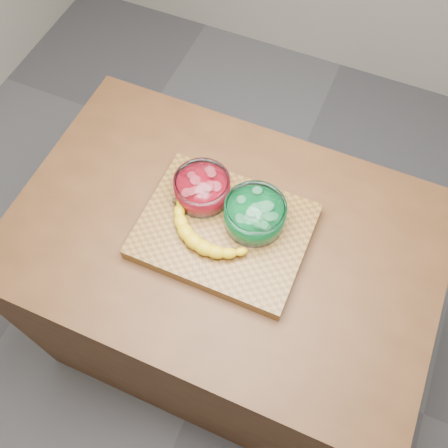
% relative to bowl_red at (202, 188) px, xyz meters
% --- Properties ---
extents(ground, '(3.50, 3.50, 0.00)m').
position_rel_bowl_red_xyz_m(ground, '(0.10, -0.07, -0.98)').
color(ground, '#59595D').
rests_on(ground, ground).
extents(counter, '(1.20, 0.80, 0.90)m').
position_rel_bowl_red_xyz_m(counter, '(0.10, -0.07, -0.53)').
color(counter, '#513018').
rests_on(counter, ground).
extents(cutting_board, '(0.45, 0.35, 0.04)m').
position_rel_bowl_red_xyz_m(cutting_board, '(0.10, -0.07, -0.06)').
color(cutting_board, brown).
rests_on(cutting_board, counter).
extents(bowl_red, '(0.15, 0.15, 0.07)m').
position_rel_bowl_red_xyz_m(bowl_red, '(0.00, 0.00, 0.00)').
color(bowl_red, white).
rests_on(bowl_red, cutting_board).
extents(bowl_green, '(0.17, 0.17, 0.08)m').
position_rel_bowl_red_xyz_m(bowl_green, '(0.16, -0.02, 0.00)').
color(bowl_green, white).
rests_on(bowl_green, cutting_board).
extents(banana, '(0.27, 0.17, 0.04)m').
position_rel_bowl_red_xyz_m(banana, '(0.06, -0.11, -0.02)').
color(banana, gold).
rests_on(banana, cutting_board).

